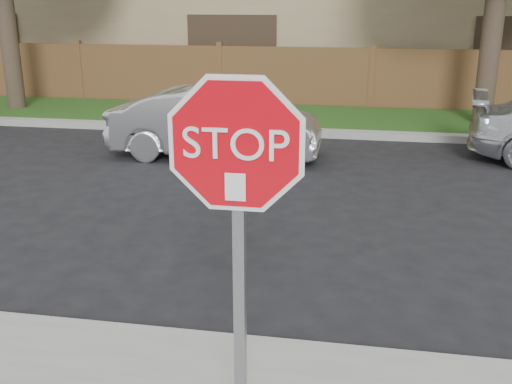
# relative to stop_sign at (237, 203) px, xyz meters

# --- Properties ---
(ground) EXTENTS (90.00, 90.00, 0.00)m
(ground) POSITION_rel_stop_sign_xyz_m (0.86, 1.48, -1.83)
(ground) COLOR black
(ground) RESTS_ON ground
(far_curb) EXTENTS (70.00, 0.30, 0.15)m
(far_curb) POSITION_rel_stop_sign_xyz_m (0.86, 9.63, -1.75)
(far_curb) COLOR gray
(far_curb) RESTS_ON ground
(grass_strip) EXTENTS (70.00, 3.00, 0.12)m
(grass_strip) POSITION_rel_stop_sign_xyz_m (0.86, 11.28, -1.77)
(grass_strip) COLOR #1E4714
(grass_strip) RESTS_ON ground
(fence) EXTENTS (70.00, 0.12, 1.60)m
(fence) POSITION_rel_stop_sign_xyz_m (0.86, 12.88, -1.03)
(fence) COLOR brown
(fence) RESTS_ON ground
(stop_sign) EXTENTS (1.01, 0.13, 2.55)m
(stop_sign) POSITION_rel_stop_sign_xyz_m (0.00, 0.00, 0.00)
(stop_sign) COLOR gray
(stop_sign) RESTS_ON sidewalk_near
(sedan_left) EXTENTS (3.85, 1.34, 1.27)m
(sedan_left) POSITION_rel_stop_sign_xyz_m (-1.99, 7.61, -1.20)
(sedan_left) COLOR silver
(sedan_left) RESTS_ON ground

